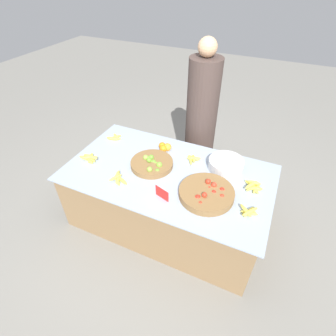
{
  "coord_description": "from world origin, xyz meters",
  "views": [
    {
      "loc": [
        0.75,
        -1.65,
        2.15
      ],
      "look_at": [
        0.0,
        0.0,
        0.67
      ],
      "focal_mm": 28.0,
      "sensor_mm": 36.0,
      "label": 1
    }
  ],
  "objects_px": {
    "price_sign": "(162,193)",
    "lime_bowl": "(152,164)",
    "metal_bowl": "(226,165)",
    "vendor_person": "(201,121)",
    "tomato_basket": "(207,193)"
  },
  "relations": [
    {
      "from": "lime_bowl",
      "to": "price_sign",
      "type": "distance_m",
      "value": 0.43
    },
    {
      "from": "tomato_basket",
      "to": "vendor_person",
      "type": "xyz_separation_m",
      "value": [
        -0.39,
        0.98,
        0.08
      ]
    },
    {
      "from": "tomato_basket",
      "to": "metal_bowl",
      "type": "distance_m",
      "value": 0.41
    },
    {
      "from": "lime_bowl",
      "to": "tomato_basket",
      "type": "relative_size",
      "value": 0.87
    },
    {
      "from": "lime_bowl",
      "to": "price_sign",
      "type": "relative_size",
      "value": 3.0
    },
    {
      "from": "lime_bowl",
      "to": "price_sign",
      "type": "xyz_separation_m",
      "value": [
        0.26,
        -0.33,
        0.02
      ]
    },
    {
      "from": "lime_bowl",
      "to": "metal_bowl",
      "type": "xyz_separation_m",
      "value": [
        0.63,
        0.24,
        0.02
      ]
    },
    {
      "from": "price_sign",
      "to": "vendor_person",
      "type": "bearing_deg",
      "value": 111.04
    },
    {
      "from": "lime_bowl",
      "to": "metal_bowl",
      "type": "relative_size",
      "value": 1.24
    },
    {
      "from": "lime_bowl",
      "to": "tomato_basket",
      "type": "distance_m",
      "value": 0.61
    },
    {
      "from": "tomato_basket",
      "to": "lime_bowl",
      "type": "bearing_deg",
      "value": 164.27
    },
    {
      "from": "vendor_person",
      "to": "price_sign",
      "type": "bearing_deg",
      "value": -86.47
    },
    {
      "from": "metal_bowl",
      "to": "vendor_person",
      "type": "height_order",
      "value": "vendor_person"
    },
    {
      "from": "price_sign",
      "to": "lime_bowl",
      "type": "bearing_deg",
      "value": 145.81
    },
    {
      "from": "lime_bowl",
      "to": "vendor_person",
      "type": "bearing_deg",
      "value": 76.7
    }
  ]
}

